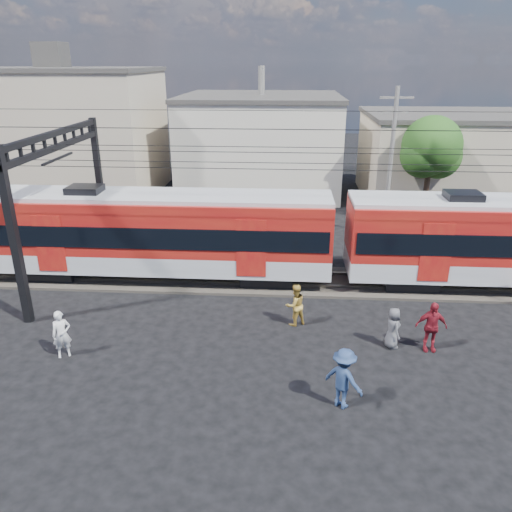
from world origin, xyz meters
name	(u,v)px	position (x,y,z in m)	size (l,w,h in m)	color
ground	(275,383)	(0.00, 0.00, 0.00)	(120.00, 120.00, 0.00)	black
track_bed	(280,280)	(0.00, 8.00, 0.06)	(70.00, 3.40, 0.12)	#2D2823
rail_near	(280,285)	(0.00, 7.25, 0.18)	(70.00, 0.12, 0.12)	#59544C
rail_far	(281,272)	(0.00, 8.75, 0.18)	(70.00, 0.12, 0.12)	#59544C
commuter_train	(162,231)	(-5.54, 8.00, 2.40)	(50.30, 3.08, 4.17)	black
catenary	(89,172)	(-8.65, 8.00, 5.14)	(70.00, 9.30, 7.52)	black
building_west	(62,133)	(-17.00, 24.00, 4.66)	(14.28, 10.20, 9.30)	tan
building_midwest	(261,142)	(-2.00, 27.00, 3.66)	(12.24, 12.24, 7.30)	beige
building_mideast	(477,157)	(14.00, 24.00, 3.16)	(16.32, 10.20, 6.30)	tan
utility_pole_mid	(391,160)	(6.00, 15.00, 4.53)	(1.80, 0.24, 8.50)	slate
tree_near	(434,149)	(9.19, 18.09, 4.66)	(3.82, 3.64, 6.72)	#382619
pedestrian_a	(62,334)	(-7.50, 1.13, 0.87)	(0.63, 0.42, 1.74)	silver
pedestrian_b	(295,305)	(0.65, 3.94, 0.86)	(0.83, 0.65, 1.71)	#B9933A
pedestrian_c	(344,378)	(2.05, -0.99, 0.98)	(1.26, 0.72, 1.95)	navy
pedestrian_d	(431,327)	(5.47, 2.38, 0.95)	(1.11, 0.46, 1.90)	maroon
pedestrian_e	(393,328)	(4.17, 2.51, 0.78)	(0.76, 0.49, 1.55)	#4E4F54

